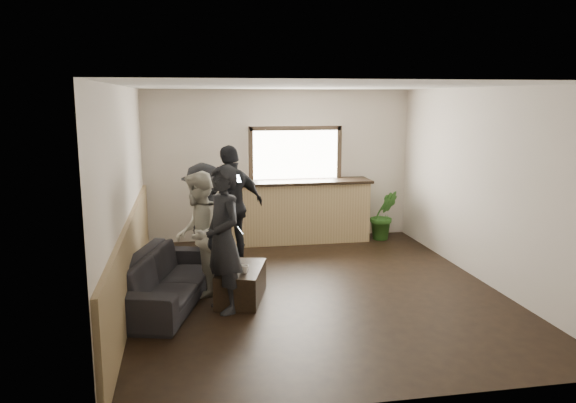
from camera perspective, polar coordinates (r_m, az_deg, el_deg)
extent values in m
cube|color=black|center=(7.99, 2.72, -8.89)|extent=(5.00, 6.00, 0.01)
cube|color=silver|center=(7.53, 2.91, 11.62)|extent=(5.00, 6.00, 0.01)
cube|color=beige|center=(10.55, -0.91, 3.71)|extent=(5.00, 0.01, 2.80)
cube|color=beige|center=(4.83, 10.98, -4.75)|extent=(5.00, 0.01, 2.80)
cube|color=beige|center=(7.48, -16.19, 0.45)|extent=(0.01, 6.00, 2.80)
cube|color=beige|center=(8.55, 19.35, 1.50)|extent=(0.01, 6.00, 2.80)
cube|color=#947C53|center=(7.66, -15.64, -5.81)|extent=(0.06, 5.90, 1.10)
cube|color=tan|center=(10.43, 1.02, -1.10)|extent=(2.60, 0.60, 1.10)
cube|color=black|center=(10.33, 1.03, 2.02)|extent=(2.70, 0.68, 0.05)
cube|color=white|center=(10.54, 0.74, 4.80)|extent=(1.60, 0.06, 0.90)
cube|color=#3F3326|center=(10.47, 0.77, 7.45)|extent=(1.72, 0.08, 0.08)
cube|color=#3F3326|center=(10.38, -3.80, 4.69)|extent=(0.08, 0.08, 1.06)
cube|color=#3F3326|center=(10.71, 5.20, 4.85)|extent=(0.08, 0.08, 1.06)
imported|color=black|center=(7.56, -12.33, -7.65)|extent=(1.47, 2.41, 0.66)
cube|color=black|center=(7.57, -4.78, -8.31)|extent=(0.79, 1.09, 0.43)
imported|color=silver|center=(7.63, -5.41, -6.08)|extent=(0.15, 0.15, 0.09)
imported|color=silver|center=(7.28, -4.46, -6.85)|extent=(0.15, 0.15, 0.10)
imported|color=#2D6623|center=(10.73, 9.70, -1.37)|extent=(0.52, 0.42, 0.94)
imported|color=black|center=(7.01, -6.59, -3.84)|extent=(0.65, 0.79, 1.85)
cube|color=black|center=(7.08, -5.00, -2.90)|extent=(0.11, 0.10, 0.12)
cube|color=white|center=(7.08, -4.99, -2.88)|extent=(0.09, 0.09, 0.11)
imported|color=beige|center=(7.65, -9.05, -3.28)|extent=(0.72, 0.88, 1.69)
cube|color=black|center=(7.60, -7.43, -1.93)|extent=(0.10, 0.08, 0.12)
cube|color=white|center=(7.59, -7.43, -1.91)|extent=(0.08, 0.07, 0.11)
imported|color=black|center=(8.36, -8.50, -1.99)|extent=(0.81, 1.20, 1.72)
cube|color=black|center=(8.36, -7.06, -0.37)|extent=(0.10, 0.09, 0.12)
cube|color=white|center=(8.35, -7.06, -0.35)|extent=(0.09, 0.08, 0.11)
imported|color=black|center=(8.92, -5.76, -0.46)|extent=(1.22, 0.90, 1.93)
cube|color=black|center=(8.65, -5.09, 2.31)|extent=(0.10, 0.11, 0.12)
cube|color=white|center=(8.64, -5.09, 2.33)|extent=(0.09, 0.10, 0.11)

